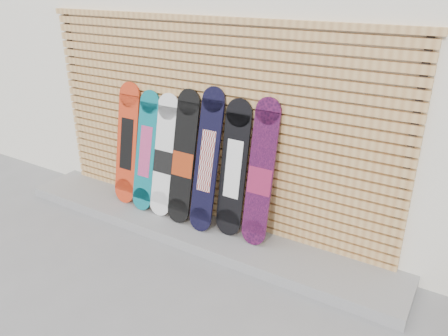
{
  "coord_description": "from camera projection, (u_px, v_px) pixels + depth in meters",
  "views": [
    {
      "loc": [
        2.32,
        -2.72,
        2.63
      ],
      "look_at": [
        0.19,
        0.75,
        0.85
      ],
      "focal_mm": 35.0,
      "sensor_mm": 36.0,
      "label": 1
    }
  ],
  "objects": [
    {
      "name": "ground",
      "position": [
        168.0,
        269.0,
        4.29
      ],
      "size": [
        80.0,
        80.0,
        0.0
      ],
      "primitive_type": "plane",
      "color": "gray",
      "rests_on": "ground"
    },
    {
      "name": "building",
      "position": [
        346.0,
        43.0,
        6.06
      ],
      "size": [
        12.0,
        5.0,
        3.6
      ],
      "primitive_type": "cube",
      "color": "white",
      "rests_on": "ground"
    },
    {
      "name": "concrete_step",
      "position": [
        195.0,
        229.0,
        4.87
      ],
      "size": [
        4.6,
        0.7,
        0.12
      ],
      "primitive_type": "cube",
      "color": "gray",
      "rests_on": "ground"
    },
    {
      "name": "slat_wall",
      "position": [
        207.0,
        123.0,
        4.63
      ],
      "size": [
        4.26,
        0.08,
        2.29
      ],
      "color": "tan",
      "rests_on": "ground"
    },
    {
      "name": "snowboard_0",
      "position": [
        127.0,
        144.0,
        5.13
      ],
      "size": [
        0.3,
        0.31,
        1.43
      ],
      "color": "red",
      "rests_on": "concrete_step"
    },
    {
      "name": "snowboard_1",
      "position": [
        146.0,
        152.0,
        4.99
      ],
      "size": [
        0.27,
        0.34,
        1.37
      ],
      "color": "#0C6B76",
      "rests_on": "concrete_step"
    },
    {
      "name": "snowboard_2",
      "position": [
        164.0,
        157.0,
        4.87
      ],
      "size": [
        0.29,
        0.33,
        1.37
      ],
      "color": "white",
      "rests_on": "concrete_step"
    },
    {
      "name": "snowboard_3",
      "position": [
        183.0,
        159.0,
        4.71
      ],
      "size": [
        0.28,
        0.35,
        1.45
      ],
      "color": "black",
      "rests_on": "concrete_step"
    },
    {
      "name": "snowboard_4",
      "position": [
        207.0,
        161.0,
        4.54
      ],
      "size": [
        0.27,
        0.37,
        1.51
      ],
      "color": "black",
      "rests_on": "concrete_step"
    },
    {
      "name": "snowboard_5",
      "position": [
        234.0,
        169.0,
        4.45
      ],
      "size": [
        0.29,
        0.28,
        1.43
      ],
      "color": "black",
      "rests_on": "concrete_step"
    },
    {
      "name": "snowboard_6",
      "position": [
        261.0,
        175.0,
        4.29
      ],
      "size": [
        0.27,
        0.3,
        1.49
      ],
      "color": "black",
      "rests_on": "concrete_step"
    }
  ]
}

